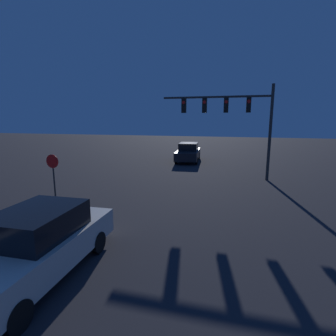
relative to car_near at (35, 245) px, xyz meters
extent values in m
cube|color=beige|center=(0.00, -0.06, -0.15)|extent=(2.02, 4.79, 0.70)
cube|color=black|center=(-0.01, 0.18, 0.52)|extent=(1.66, 2.15, 0.64)
cylinder|color=black|center=(0.91, -1.50, -0.50)|extent=(0.22, 0.61, 0.60)
cylinder|color=black|center=(0.82, 1.44, -0.50)|extent=(0.22, 0.61, 0.60)
cylinder|color=black|center=(-0.91, 1.38, -0.50)|extent=(0.22, 0.61, 0.60)
cube|color=black|center=(0.26, 18.27, -0.15)|extent=(2.25, 4.88, 0.70)
cube|color=black|center=(0.24, 18.50, 0.52)|extent=(1.76, 2.23, 0.64)
cylinder|color=black|center=(1.24, 16.87, -0.50)|extent=(0.25, 0.62, 0.60)
cylinder|color=black|center=(-0.48, 16.73, -0.50)|extent=(0.25, 0.62, 0.60)
cylinder|color=black|center=(1.01, 19.80, -0.50)|extent=(0.25, 0.62, 0.60)
cylinder|color=black|center=(-0.72, 19.66, -0.50)|extent=(0.25, 0.62, 0.60)
cylinder|color=#2D2D2D|center=(6.40, 12.25, 2.09)|extent=(0.18, 0.18, 5.80)
cube|color=#2D2D2D|center=(3.07, 12.25, 4.30)|extent=(6.67, 0.12, 0.12)
cube|color=black|center=(5.07, 12.25, 3.79)|extent=(0.28, 0.28, 0.90)
cylinder|color=red|center=(5.07, 12.10, 3.99)|extent=(0.20, 0.02, 0.20)
cube|color=black|center=(3.73, 12.25, 3.79)|extent=(0.28, 0.28, 0.90)
cylinder|color=red|center=(3.73, 12.10, 3.99)|extent=(0.20, 0.02, 0.20)
cube|color=black|center=(2.40, 12.25, 3.79)|extent=(0.28, 0.28, 0.90)
cylinder|color=red|center=(2.40, 12.10, 3.99)|extent=(0.20, 0.02, 0.20)
cube|color=black|center=(1.06, 12.25, 3.79)|extent=(0.28, 0.28, 0.90)
cylinder|color=red|center=(1.06, 12.10, 3.99)|extent=(0.20, 0.02, 0.20)
cylinder|color=#2D2D2D|center=(-3.40, 5.05, 0.30)|extent=(0.07, 0.07, 2.21)
cylinder|color=red|center=(-3.40, 5.03, 1.10)|extent=(0.61, 0.03, 0.61)
camera|label=1|loc=(4.56, -4.75, 2.96)|focal=28.00mm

